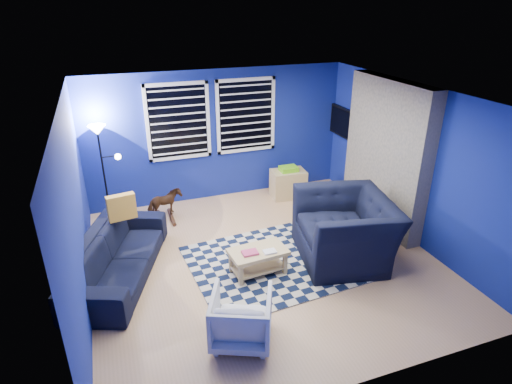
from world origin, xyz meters
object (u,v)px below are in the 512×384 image
(tv, at_px, (344,123))
(rocking_horse, at_px, (165,203))
(armchair_bent, at_px, (241,317))
(cabinet, at_px, (288,183))
(coffee_table, at_px, (258,257))
(floor_lamp, at_px, (100,143))
(sofa, at_px, (118,255))
(armchair_big, at_px, (345,229))

(tv, bearing_deg, rocking_horse, -176.90)
(armchair_bent, xyz_separation_m, cabinet, (2.10, 3.46, -0.03))
(armchair_bent, height_order, coffee_table, armchair_bent)
(tv, bearing_deg, floor_lamp, 176.91)
(tv, relative_size, rocking_horse, 1.65)
(sofa, bearing_deg, tv, -48.53)
(cabinet, relative_size, floor_lamp, 0.41)
(armchair_big, distance_m, rocking_horse, 3.21)
(tv, distance_m, floor_lamp, 4.58)
(tv, distance_m, rocking_horse, 3.82)
(armchair_big, bearing_deg, tv, 162.61)
(sofa, xyz_separation_m, armchair_bent, (1.26, -1.80, -0.02))
(tv, distance_m, coffee_table, 3.69)
(armchair_bent, distance_m, rocking_horse, 3.30)
(armchair_big, xyz_separation_m, rocking_horse, (-2.38, 2.14, -0.16))
(coffee_table, bearing_deg, rocking_horse, 115.31)
(cabinet, bearing_deg, rocking_horse, -170.83)
(armchair_big, bearing_deg, armchair_bent, -49.21)
(sofa, distance_m, armchair_big, 3.34)
(armchair_big, bearing_deg, floor_lamp, -116.80)
(rocking_horse, height_order, floor_lamp, floor_lamp)
(cabinet, bearing_deg, floor_lamp, -179.44)
(armchair_big, bearing_deg, cabinet, -170.96)
(sofa, height_order, floor_lamp, floor_lamp)
(sofa, relative_size, rocking_horse, 3.76)
(coffee_table, bearing_deg, tv, 40.95)
(rocking_horse, xyz_separation_m, cabinet, (2.47, 0.18, -0.04))
(tv, height_order, sofa, tv)
(armchair_big, relative_size, cabinet, 2.14)
(tv, bearing_deg, sofa, -159.74)
(rocking_horse, bearing_deg, coffee_table, -173.14)
(rocking_horse, xyz_separation_m, coffee_table, (1.00, -2.11, -0.04))
(armchair_big, height_order, floor_lamp, floor_lamp)
(tv, xyz_separation_m, sofa, (-4.55, -1.68, -1.07))
(floor_lamp, bearing_deg, rocking_horse, -25.81)
(coffee_table, bearing_deg, sofa, 161.54)
(armchair_bent, relative_size, cabinet, 1.00)
(rocking_horse, bearing_deg, cabinet, -104.36)
(coffee_table, distance_m, floor_lamp, 3.39)
(sofa, height_order, armchair_bent, sofa)
(tv, xyz_separation_m, rocking_horse, (-3.66, -0.20, -1.07))
(armchair_bent, relative_size, floor_lamp, 0.41)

